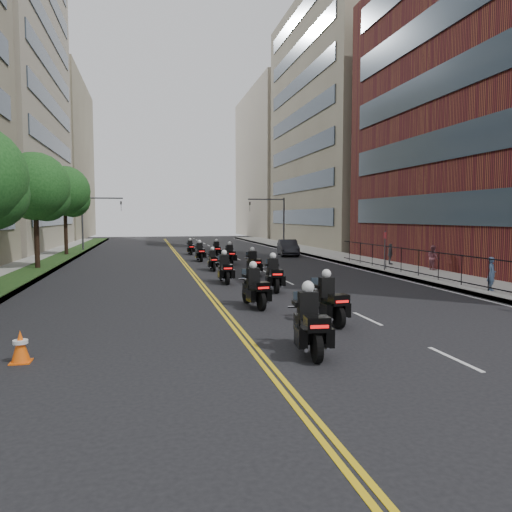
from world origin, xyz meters
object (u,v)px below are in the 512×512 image
(motorcycle_4, at_px, (225,270))
(pedestrian_a, at_px, (492,274))
(motorcycle_5, at_px, (253,264))
(motorcycle_8, at_px, (200,253))
(motorcycle_7, at_px, (230,255))
(parked_sedan, at_px, (288,248))
(motorcycle_2, at_px, (254,289))
(motorcycle_6, at_px, (213,261))
(pedestrian_b, at_px, (433,258))
(motorcycle_9, at_px, (217,250))
(motorcycle_1, at_px, (328,302))
(pedestrian_c, at_px, (390,254))
(traffic_cone, at_px, (20,347))
(motorcycle_10, at_px, (190,248))
(motorcycle_0, at_px, (309,325))
(motorcycle_3, at_px, (273,276))

(motorcycle_4, bearing_deg, pedestrian_a, -30.16)
(motorcycle_5, xyz_separation_m, motorcycle_8, (-2.14, 10.22, -0.01))
(motorcycle_7, bearing_deg, motorcycle_4, -101.29)
(parked_sedan, bearing_deg, motorcycle_8, -147.03)
(motorcycle_2, height_order, motorcycle_6, motorcycle_2)
(pedestrian_a, distance_m, pedestrian_b, 8.79)
(pedestrian_b, bearing_deg, pedestrian_a, 165.11)
(motorcycle_9, bearing_deg, motorcycle_1, -88.72)
(motorcycle_7, distance_m, pedestrian_a, 19.08)
(motorcycle_5, bearing_deg, motorcycle_8, 98.51)
(pedestrian_c, bearing_deg, pedestrian_b, -148.84)
(motorcycle_6, bearing_deg, traffic_cone, -110.42)
(motorcycle_1, bearing_deg, motorcycle_2, 111.68)
(motorcycle_4, bearing_deg, traffic_cone, -119.36)
(motorcycle_8, relative_size, parked_sedan, 0.52)
(motorcycle_7, height_order, motorcycle_10, motorcycle_7)
(motorcycle_2, xyz_separation_m, motorcycle_10, (-0.11, 27.82, -0.10))
(motorcycle_2, height_order, motorcycle_4, motorcycle_2)
(pedestrian_c, bearing_deg, motorcycle_0, 166.67)
(motorcycle_8, bearing_deg, motorcycle_3, -87.74)
(motorcycle_4, distance_m, pedestrian_b, 13.87)
(motorcycle_6, xyz_separation_m, pedestrian_c, (12.62, -0.08, 0.27))
(motorcycle_10, height_order, parked_sedan, motorcycle_10)
(parked_sedan, relative_size, pedestrian_b, 2.82)
(motorcycle_10, height_order, pedestrian_c, pedestrian_c)
(pedestrian_b, bearing_deg, motorcycle_4, 99.71)
(motorcycle_1, bearing_deg, motorcycle_8, 88.94)
(motorcycle_0, relative_size, motorcycle_5, 1.10)
(motorcycle_8, bearing_deg, motorcycle_7, -60.61)
(motorcycle_3, height_order, motorcycle_7, motorcycle_3)
(motorcycle_7, distance_m, motorcycle_8, 3.55)
(motorcycle_8, relative_size, pedestrian_b, 1.46)
(motorcycle_10, xyz_separation_m, pedestrian_c, (12.88, -14.27, 0.27))
(motorcycle_1, bearing_deg, motorcycle_3, 84.59)
(motorcycle_5, relative_size, motorcycle_8, 1.01)
(motorcycle_3, height_order, motorcycle_4, motorcycle_3)
(pedestrian_a, bearing_deg, motorcycle_0, 146.04)
(motorcycle_3, height_order, pedestrian_c, motorcycle_3)
(motorcycle_3, xyz_separation_m, motorcycle_10, (-1.89, 23.87, -0.11))
(motorcycle_0, bearing_deg, motorcycle_1, 66.84)
(motorcycle_1, xyz_separation_m, pedestrian_b, (11.90, 12.99, 0.22))
(motorcycle_0, relative_size, motorcycle_2, 1.05)
(motorcycle_10, distance_m, traffic_cone, 34.54)
(motorcycle_6, relative_size, motorcycle_9, 0.96)
(motorcycle_1, relative_size, motorcycle_3, 0.98)
(motorcycle_6, xyz_separation_m, motorcycle_8, (-0.11, 7.03, 0.06))
(motorcycle_10, xyz_separation_m, pedestrian_a, (11.45, -26.75, 0.31))
(motorcycle_3, relative_size, motorcycle_5, 1.07)
(motorcycle_8, bearing_deg, motorcycle_5, -81.88)
(motorcycle_6, height_order, pedestrian_c, pedestrian_c)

